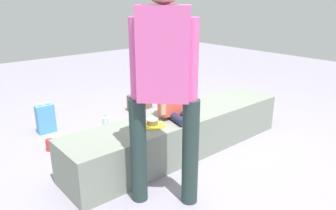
{
  "coord_description": "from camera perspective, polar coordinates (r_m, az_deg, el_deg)",
  "views": [
    {
      "loc": [
        -1.99,
        -2.12,
        1.48
      ],
      "look_at": [
        -0.4,
        -0.26,
        0.65
      ],
      "focal_mm": 34.2,
      "sensor_mm": 36.0,
      "label": 1
    }
  ],
  "objects": [
    {
      "name": "water_bottle_far_side",
      "position": [
        4.78,
        0.35,
        1.9
      ],
      "size": [
        0.06,
        0.06,
        0.2
      ],
      "color": "silver",
      "rests_on": "ground_plane"
    },
    {
      "name": "ground_plane",
      "position": [
        3.26,
        2.41,
        -8.2
      ],
      "size": [
        12.0,
        12.0,
        0.0
      ],
      "primitive_type": "plane",
      "color": "gray"
    },
    {
      "name": "adult_standing",
      "position": [
        2.14,
        -0.74,
        6.33
      ],
      "size": [
        0.39,
        0.39,
        1.69
      ],
      "color": "#243735",
      "rests_on": "ground_plane"
    },
    {
      "name": "child_seated",
      "position": [
        2.93,
        0.85,
        1.5
      ],
      "size": [
        0.28,
        0.34,
        0.48
      ],
      "color": "#212442",
      "rests_on": "concrete_ledge"
    },
    {
      "name": "concrete_ledge",
      "position": [
        3.18,
        2.46,
        -5.02
      ],
      "size": [
        2.42,
        0.52,
        0.4
      ],
      "primitive_type": "cube",
      "color": "gray",
      "rests_on": "ground_plane"
    },
    {
      "name": "party_cup_red",
      "position": [
        3.46,
        -20.34,
        -6.68
      ],
      "size": [
        0.07,
        0.07,
        0.12
      ],
      "primitive_type": "cylinder",
      "color": "red",
      "rests_on": "ground_plane"
    },
    {
      "name": "handbag_brown_canvas",
      "position": [
        4.4,
        -5.06,
        0.68
      ],
      "size": [
        0.34,
        0.12,
        0.35
      ],
      "color": "brown",
      "rests_on": "ground_plane"
    },
    {
      "name": "cake_box_white",
      "position": [
        4.12,
        5.36,
        -1.26
      ],
      "size": [
        0.34,
        0.3,
        0.15
      ],
      "primitive_type": "cube",
      "rotation": [
        0.0,
        0.0,
        -0.05
      ],
      "color": "white",
      "rests_on": "ground_plane"
    },
    {
      "name": "handbag_black_leather",
      "position": [
        3.57,
        -0.6,
        -3.31
      ],
      "size": [
        0.26,
        0.1,
        0.36
      ],
      "color": "black",
      "rests_on": "ground_plane"
    },
    {
      "name": "water_bottle_near_gift",
      "position": [
        3.72,
        -11.08,
        -3.28
      ],
      "size": [
        0.07,
        0.07,
        0.23
      ],
      "color": "silver",
      "rests_on": "ground_plane"
    },
    {
      "name": "railing_post",
      "position": [
        4.87,
        -2.54,
        7.33
      ],
      "size": [
        0.36,
        0.36,
        1.32
      ],
      "color": "black",
      "rests_on": "ground_plane"
    },
    {
      "name": "gift_bag",
      "position": [
        3.88,
        -20.96,
        -2.33
      ],
      "size": [
        0.2,
        0.09,
        0.37
      ],
      "color": "#4C99E0",
      "rests_on": "ground_plane"
    },
    {
      "name": "cake_plate",
      "position": [
        2.82,
        -2.79,
        -3.32
      ],
      "size": [
        0.22,
        0.22,
        0.07
      ],
      "color": "yellow",
      "rests_on": "concrete_ledge"
    }
  ]
}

